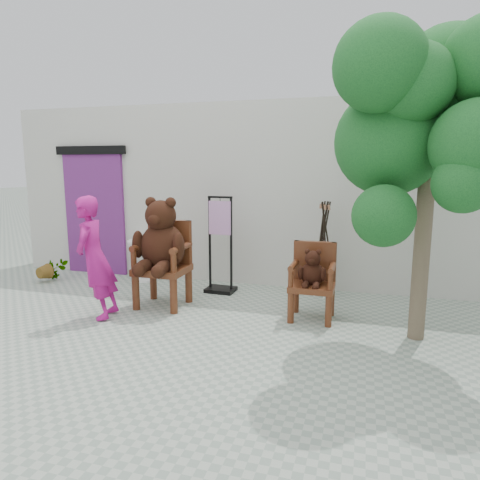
{
  "coord_description": "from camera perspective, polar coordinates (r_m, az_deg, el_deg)",
  "views": [
    {
      "loc": [
        1.75,
        -4.18,
        1.97
      ],
      "look_at": [
        0.1,
        1.47,
        0.95
      ],
      "focal_mm": 32.0,
      "sensor_mm": 36.0,
      "label": 1
    }
  ],
  "objects": [
    {
      "name": "ground_plane",
      "position": [
        4.94,
        -6.07,
        -13.74
      ],
      "size": [
        60.0,
        60.0,
        0.0
      ],
      "primitive_type": "plane",
      "color": "#9BA594",
      "rests_on": "ground"
    },
    {
      "name": "stool_bucket",
      "position": [
        6.59,
        11.03,
        -1.97
      ],
      "size": [
        0.32,
        0.32,
        1.45
      ],
      "rotation": [
        0.0,
        0.0,
        -0.42
      ],
      "color": "white",
      "rests_on": "ground"
    },
    {
      "name": "potted_plant",
      "position": [
        8.08,
        -23.87,
        -3.48
      ],
      "size": [
        0.48,
        0.44,
        0.45
      ],
      "primitive_type": "imported",
      "rotation": [
        0.0,
        0.0,
        -0.22
      ],
      "color": "#103E1A",
      "rests_on": "ground"
    },
    {
      "name": "cafe_table",
      "position": [
        7.62,
        -12.5,
        -1.99
      ],
      "size": [
        0.6,
        0.6,
        0.7
      ],
      "rotation": [
        0.0,
        0.0,
        -0.31
      ],
      "color": "white",
      "rests_on": "ground"
    },
    {
      "name": "person",
      "position": [
        5.83,
        -18.78,
        -2.31
      ],
      "size": [
        0.49,
        0.64,
        1.59
      ],
      "primitive_type": "imported",
      "rotation": [
        0.0,
        0.0,
        -1.37
      ],
      "color": "#B4167C",
      "rests_on": "ground"
    },
    {
      "name": "chair_big",
      "position": [
        6.08,
        -10.37,
        -0.78
      ],
      "size": [
        0.76,
        0.81,
        1.55
      ],
      "color": "#48200F",
      "rests_on": "ground"
    },
    {
      "name": "back_wall",
      "position": [
        7.5,
        2.78,
        6.22
      ],
      "size": [
        9.0,
        1.0,
        3.0
      ],
      "primitive_type": "cube",
      "color": "beige",
      "rests_on": "ground"
    },
    {
      "name": "display_stand",
      "position": [
        6.71,
        -2.62,
        -2.09
      ],
      "size": [
        0.47,
        0.37,
        1.51
      ],
      "rotation": [
        0.0,
        0.0,
        -0.06
      ],
      "color": "black",
      "rests_on": "ground"
    },
    {
      "name": "doorway",
      "position": [
        8.29,
        -18.78,
        3.74
      ],
      "size": [
        1.4,
        0.11,
        2.33
      ],
      "color": "#69256F",
      "rests_on": "ground"
    },
    {
      "name": "tree",
      "position": [
        5.06,
        23.01,
        16.02
      ],
      "size": [
        1.89,
        1.9,
        3.46
      ],
      "rotation": [
        0.0,
        0.0,
        0.28
      ],
      "color": "brown",
      "rests_on": "ground"
    },
    {
      "name": "chair_small",
      "position": [
        5.62,
        9.67,
        -4.65
      ],
      "size": [
        0.57,
        0.52,
        0.99
      ],
      "color": "#48200F",
      "rests_on": "ground"
    }
  ]
}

